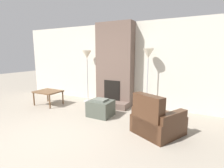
% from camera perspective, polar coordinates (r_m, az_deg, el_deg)
% --- Properties ---
extents(ground_plane, '(24.00, 24.00, 0.00)m').
position_cam_1_polar(ground_plane, '(3.65, -21.51, -17.73)').
color(ground_plane, gray).
extents(wall_back, '(7.96, 0.06, 2.60)m').
position_cam_1_polar(wall_back, '(5.79, 1.93, 6.47)').
color(wall_back, beige).
rests_on(wall_back, ground_plane).
extents(fireplace, '(1.20, 0.74, 2.60)m').
position_cam_1_polar(fireplace, '(5.58, 0.81, 5.53)').
color(fireplace, brown).
rests_on(fireplace, ground_plane).
extents(ottoman, '(0.61, 0.54, 0.47)m').
position_cam_1_polar(ottoman, '(4.71, -3.70, -7.82)').
color(ottoman, '#474C42').
rests_on(ottoman, ground_plane).
extents(armchair, '(1.12, 1.12, 0.87)m').
position_cam_1_polar(armchair, '(3.79, 14.13, -11.85)').
color(armchair, '#422819').
rests_on(armchair, ground_plane).
extents(side_table, '(0.78, 0.64, 0.46)m').
position_cam_1_polar(side_table, '(6.01, -20.11, -2.62)').
color(side_table, brown).
rests_on(side_table, ground_plane).
extents(floor_lamp_left, '(0.30, 0.30, 1.75)m').
position_cam_1_polar(floor_lamp_left, '(6.00, -8.17, 8.22)').
color(floor_lamp_left, '#ADADB2').
rests_on(floor_lamp_left, ground_plane).
extents(floor_lamp_right, '(0.30, 0.30, 1.79)m').
position_cam_1_polar(floor_lamp_right, '(5.06, 11.70, 8.18)').
color(floor_lamp_right, '#ADADB2').
rests_on(floor_lamp_right, ground_plane).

